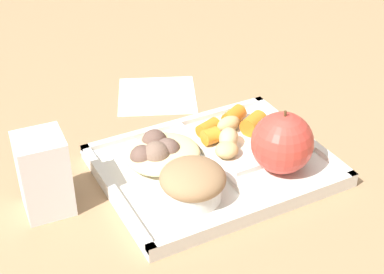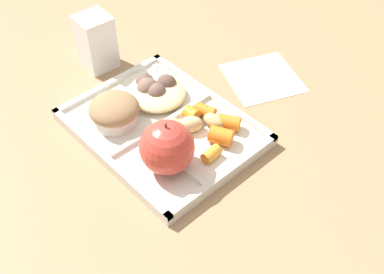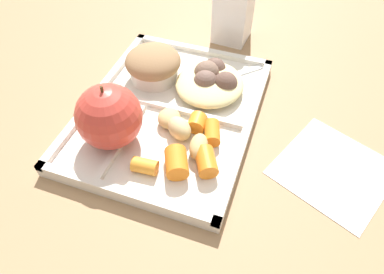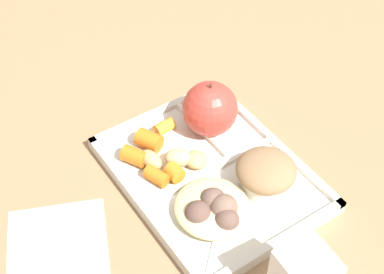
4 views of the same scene
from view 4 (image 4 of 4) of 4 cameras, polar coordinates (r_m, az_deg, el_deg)
ground at (r=0.85m, az=1.79°, el=-4.03°), size 6.00×6.00×0.00m
lunch_tray at (r=0.85m, az=1.79°, el=-3.67°), size 0.30×0.24×0.02m
green_apple at (r=0.87m, az=1.76°, el=2.75°), size 0.08×0.08×0.09m
bran_muffin at (r=0.81m, az=7.18°, el=-3.50°), size 0.08×0.08×0.05m
carrot_slice_large at (r=0.83m, az=-1.70°, el=-3.45°), size 0.02×0.02×0.02m
carrot_slice_center at (r=0.85m, az=-5.59°, el=-1.86°), size 0.04×0.04×0.02m
carrot_slice_near_corner at (r=0.87m, az=-4.18°, el=-0.31°), size 0.05×0.04×0.03m
carrot_slice_edge at (r=0.89m, az=-2.69°, el=1.00°), size 0.02×0.03×0.02m
carrot_slice_tilted at (r=0.82m, az=-3.44°, el=-3.82°), size 0.04×0.03×0.02m
potato_chunk_corner at (r=0.84m, az=0.39°, el=-2.23°), size 0.04×0.04×0.02m
potato_chunk_small at (r=0.84m, az=-4.00°, el=-2.21°), size 0.04×0.03×0.02m
potato_chunk_wedge at (r=0.84m, az=-1.37°, el=-2.04°), size 0.05×0.05×0.03m
egg_noodle_pile at (r=0.79m, az=1.98°, el=-6.89°), size 0.11×0.10×0.02m
meatball_back at (r=0.77m, az=0.60°, el=-7.45°), size 0.04×0.04×0.04m
meatball_side at (r=0.77m, az=3.38°, el=-8.11°), size 0.03×0.03×0.03m
meatball_center at (r=0.78m, az=3.07°, el=-6.90°), size 0.04×0.04×0.04m
meatball_front at (r=0.79m, az=2.05°, el=-6.20°), size 0.04×0.04×0.04m
plastic_fork at (r=0.77m, az=2.51°, el=-9.51°), size 0.11×0.12×0.00m
paper_napkin at (r=0.80m, az=-12.95°, el=-10.07°), size 0.17×0.17×0.00m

